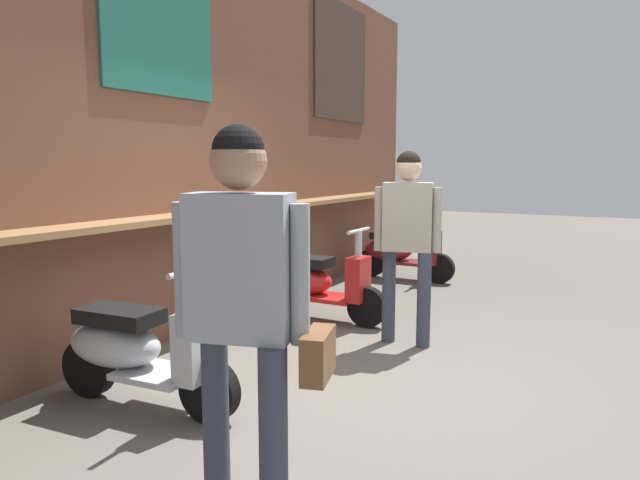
{
  "coord_description": "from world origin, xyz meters",
  "views": [
    {
      "loc": [
        -3.9,
        -1.73,
        1.59
      ],
      "look_at": [
        1.35,
        1.12,
        0.81
      ],
      "focal_mm": 32.49,
      "sensor_mm": 36.0,
      "label": 1
    }
  ],
  "objects_px": {
    "scooter_maroon": "(399,251)",
    "shopper_passing": "(244,288)",
    "scooter_silver": "(135,349)",
    "scooter_red": "(315,282)",
    "shopper_browsing": "(407,226)"
  },
  "relations": [
    {
      "from": "scooter_maroon",
      "to": "shopper_passing",
      "type": "distance_m",
      "value": 5.8
    },
    {
      "from": "scooter_silver",
      "to": "shopper_passing",
      "type": "height_order",
      "value": "shopper_passing"
    },
    {
      "from": "scooter_silver",
      "to": "scooter_red",
      "type": "height_order",
      "value": "same"
    },
    {
      "from": "scooter_silver",
      "to": "scooter_maroon",
      "type": "bearing_deg",
      "value": 85.95
    },
    {
      "from": "scooter_maroon",
      "to": "shopper_browsing",
      "type": "relative_size",
      "value": 0.82
    },
    {
      "from": "shopper_browsing",
      "to": "shopper_passing",
      "type": "distance_m",
      "value": 2.85
    },
    {
      "from": "scooter_red",
      "to": "scooter_maroon",
      "type": "height_order",
      "value": "same"
    },
    {
      "from": "scooter_red",
      "to": "shopper_browsing",
      "type": "relative_size",
      "value": 0.82
    },
    {
      "from": "scooter_silver",
      "to": "scooter_maroon",
      "type": "distance_m",
      "value": 4.86
    },
    {
      "from": "scooter_maroon",
      "to": "shopper_browsing",
      "type": "bearing_deg",
      "value": -66.64
    },
    {
      "from": "shopper_browsing",
      "to": "shopper_passing",
      "type": "height_order",
      "value": "shopper_passing"
    },
    {
      "from": "scooter_red",
      "to": "shopper_passing",
      "type": "distance_m",
      "value": 3.54
    },
    {
      "from": "scooter_silver",
      "to": "shopper_passing",
      "type": "bearing_deg",
      "value": -31.13
    },
    {
      "from": "scooter_red",
      "to": "shopper_browsing",
      "type": "distance_m",
      "value": 1.33
    },
    {
      "from": "scooter_red",
      "to": "shopper_browsing",
      "type": "bearing_deg",
      "value": -16.91
    }
  ]
}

